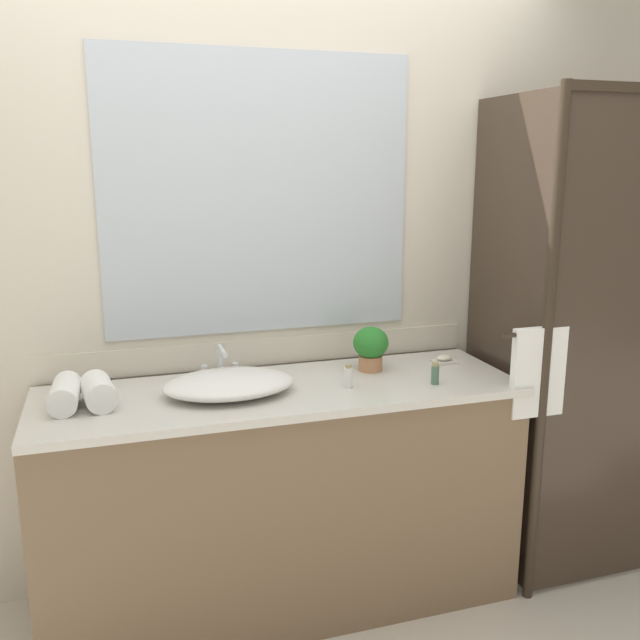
# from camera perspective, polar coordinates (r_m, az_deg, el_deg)

# --- Properties ---
(ground_plane) EXTENTS (8.00, 8.00, 0.00)m
(ground_plane) POSITION_cam_1_polar(r_m,az_deg,el_deg) (2.98, -2.97, -22.30)
(ground_plane) COLOR beige
(wall_back_with_mirror) EXTENTS (4.40, 0.06, 2.60)m
(wall_back_with_mirror) POSITION_cam_1_polar(r_m,az_deg,el_deg) (2.80, -5.07, 4.44)
(wall_back_with_mirror) COLOR beige
(wall_back_with_mirror) RESTS_ON ground_plane
(vanity_cabinet) EXTENTS (1.80, 0.58, 0.90)m
(vanity_cabinet) POSITION_cam_1_polar(r_m,az_deg,el_deg) (2.75, -3.14, -14.51)
(vanity_cabinet) COLOR brown
(vanity_cabinet) RESTS_ON ground_plane
(shower_enclosure) EXTENTS (1.20, 0.59, 2.00)m
(shower_enclosure) POSITION_cam_1_polar(r_m,az_deg,el_deg) (2.95, 22.50, -1.68)
(shower_enclosure) COLOR #2D2319
(shower_enclosure) RESTS_ON ground_plane
(sink_basin) EXTENTS (0.48, 0.33, 0.08)m
(sink_basin) POSITION_cam_1_polar(r_m,az_deg,el_deg) (2.51, -7.60, -5.29)
(sink_basin) COLOR white
(sink_basin) RESTS_ON vanity_cabinet
(faucet) EXTENTS (0.17, 0.15, 0.14)m
(faucet) POSITION_cam_1_polar(r_m,az_deg,el_deg) (2.68, -8.29, -3.94)
(faucet) COLOR silver
(faucet) RESTS_ON vanity_cabinet
(potted_plant) EXTENTS (0.14, 0.14, 0.18)m
(potted_plant) POSITION_cam_1_polar(r_m,az_deg,el_deg) (2.76, 4.26, -2.19)
(potted_plant) COLOR #B77A51
(potted_plant) RESTS_ON vanity_cabinet
(soap_dish) EXTENTS (0.10, 0.07, 0.04)m
(soap_dish) POSITION_cam_1_polar(r_m,az_deg,el_deg) (2.91, 10.32, -3.30)
(soap_dish) COLOR silver
(soap_dish) RESTS_ON vanity_cabinet
(amenity_bottle_body_wash) EXTENTS (0.03, 0.03, 0.08)m
(amenity_bottle_body_wash) POSITION_cam_1_polar(r_m,az_deg,el_deg) (2.63, 9.58, -4.45)
(amenity_bottle_body_wash) COLOR #4C7056
(amenity_bottle_body_wash) RESTS_ON vanity_cabinet
(amenity_bottle_conditioner) EXTENTS (0.03, 0.03, 0.09)m
(amenity_bottle_conditioner) POSITION_cam_1_polar(r_m,az_deg,el_deg) (2.56, 2.38, -4.74)
(amenity_bottle_conditioner) COLOR white
(amenity_bottle_conditioner) RESTS_ON vanity_cabinet
(rolled_towel_near_edge) EXTENTS (0.11, 0.23, 0.10)m
(rolled_towel_near_edge) POSITION_cam_1_polar(r_m,az_deg,el_deg) (2.50, -20.51, -5.79)
(rolled_towel_near_edge) COLOR white
(rolled_towel_near_edge) RESTS_ON vanity_cabinet
(rolled_towel_middle) EXTENTS (0.13, 0.20, 0.11)m
(rolled_towel_middle) POSITION_cam_1_polar(r_m,az_deg,el_deg) (2.49, -17.99, -5.65)
(rolled_towel_middle) COLOR white
(rolled_towel_middle) RESTS_ON vanity_cabinet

